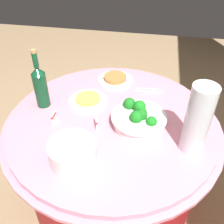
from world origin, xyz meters
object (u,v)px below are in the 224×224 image
(decorative_fruit_vase, at_px, (197,122))
(serving_tongs, at_px, (150,91))
(label_placard_front, at_px, (54,117))
(food_plate_fried_egg, at_px, (88,100))
(plate_stack, at_px, (73,153))
(label_placard_mid, at_px, (96,123))
(broccoli_bowl, at_px, (139,118))
(wine_bottle, at_px, (40,86))
(food_plate_peanuts, at_px, (115,79))

(decorative_fruit_vase, height_order, serving_tongs, decorative_fruit_vase)
(label_placard_front, bearing_deg, food_plate_fried_egg, 147.83)
(plate_stack, distance_m, label_placard_mid, 0.24)
(decorative_fruit_vase, bearing_deg, label_placard_mid, -97.49)
(decorative_fruit_vase, distance_m, food_plate_fried_egg, 0.64)
(broccoli_bowl, xyz_separation_m, wine_bottle, (-0.08, -0.54, 0.09))
(wine_bottle, bearing_deg, label_placard_mid, 68.25)
(wine_bottle, relative_size, label_placard_front, 6.11)
(label_placard_front, bearing_deg, wine_bottle, -140.53)
(broccoli_bowl, relative_size, label_placard_mid, 5.09)
(broccoli_bowl, bearing_deg, serving_tongs, 173.10)
(broccoli_bowl, xyz_separation_m, serving_tongs, (-0.32, 0.04, -0.04))
(plate_stack, xyz_separation_m, food_plate_peanuts, (-0.69, 0.07, -0.04))
(food_plate_fried_egg, bearing_deg, plate_stack, 5.81)
(wine_bottle, bearing_deg, broccoli_bowl, 81.73)
(food_plate_fried_egg, relative_size, label_placard_front, 4.00)
(decorative_fruit_vase, height_order, label_placard_mid, decorative_fruit_vase)
(food_plate_fried_egg, xyz_separation_m, label_placard_front, (0.20, -0.13, 0.02))
(food_plate_fried_egg, bearing_deg, food_plate_peanuts, 154.94)
(serving_tongs, bearing_deg, plate_stack, -26.16)
(label_placard_mid, bearing_deg, decorative_fruit_vase, 82.51)
(label_placard_front, bearing_deg, serving_tongs, 128.37)
(broccoli_bowl, bearing_deg, plate_stack, -42.06)
(serving_tongs, relative_size, label_placard_mid, 3.04)
(decorative_fruit_vase, xyz_separation_m, serving_tongs, (-0.44, -0.22, -0.16))
(food_plate_peanuts, bearing_deg, wine_bottle, -47.84)
(plate_stack, xyz_separation_m, wine_bottle, (-0.37, -0.28, 0.08))
(broccoli_bowl, xyz_separation_m, plate_stack, (0.29, -0.26, 0.01))
(food_plate_fried_egg, distance_m, food_plate_peanuts, 0.27)
(broccoli_bowl, distance_m, plate_stack, 0.39)
(wine_bottle, height_order, food_plate_fried_egg, wine_bottle)
(broccoli_bowl, height_order, decorative_fruit_vase, decorative_fruit_vase)
(food_plate_fried_egg, xyz_separation_m, label_placard_mid, (0.21, 0.10, 0.02))
(label_placard_front, height_order, label_placard_mid, same)
(wine_bottle, distance_m, food_plate_peanuts, 0.49)
(food_plate_peanuts, bearing_deg, label_placard_front, -28.39)
(plate_stack, height_order, label_placard_front, plate_stack)
(wine_bottle, relative_size, food_plate_peanuts, 1.53)
(wine_bottle, height_order, serving_tongs, wine_bottle)
(plate_stack, bearing_deg, food_plate_peanuts, 174.05)
(broccoli_bowl, distance_m, food_plate_fried_egg, 0.34)
(decorative_fruit_vase, bearing_deg, wine_bottle, -103.68)
(decorative_fruit_vase, distance_m, label_placard_mid, 0.49)
(decorative_fruit_vase, relative_size, label_placard_front, 6.18)
(serving_tongs, bearing_deg, label_placard_mid, -33.40)
(wine_bottle, xyz_separation_m, label_placard_mid, (0.13, 0.33, -0.10))
(plate_stack, relative_size, food_plate_fried_egg, 0.95)
(plate_stack, height_order, decorative_fruit_vase, decorative_fruit_vase)
(broccoli_bowl, distance_m, food_plate_peanuts, 0.44)
(plate_stack, relative_size, food_plate_peanuts, 0.95)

